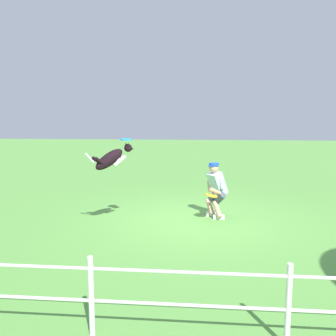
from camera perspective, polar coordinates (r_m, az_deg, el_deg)
ground_plane at (r=8.06m, az=4.26°, el=-8.61°), size 60.00×60.00×0.00m
person at (r=8.26m, az=7.69°, el=-3.26°), size 0.55×0.71×1.29m
dog at (r=7.36m, az=-9.08°, el=1.55°), size 0.89×0.74×0.61m
frisbee_flying at (r=7.45m, az=-6.81°, el=4.59°), size 0.33×0.33×0.04m
frisbee_held at (r=7.91m, az=6.98°, el=-4.40°), size 0.38×0.38×0.10m
fence at (r=3.85m, az=3.14°, el=-19.59°), size 14.21×0.06×0.89m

